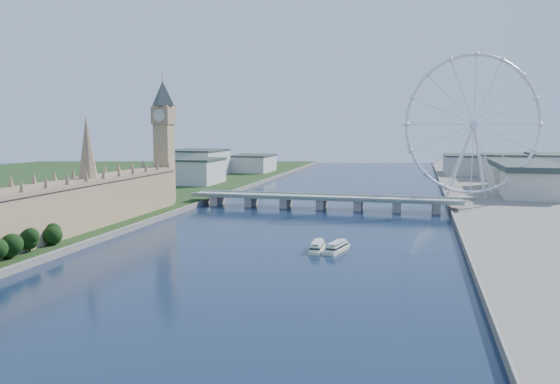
% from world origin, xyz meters
% --- Properties ---
extents(ground, '(2000.00, 2000.00, 0.00)m').
position_xyz_m(ground, '(0.00, 0.00, 0.00)').
color(ground, '#182743').
rests_on(ground, ground).
extents(parliament_range, '(24.00, 200.00, 70.00)m').
position_xyz_m(parliament_range, '(-128.00, 170.00, 18.48)').
color(parliament_range, tan).
rests_on(parliament_range, ground).
extents(big_ben, '(20.02, 20.02, 110.00)m').
position_xyz_m(big_ben, '(-128.00, 278.00, 66.57)').
color(big_ben, tan).
rests_on(big_ben, ground).
extents(westminster_bridge, '(220.00, 22.00, 9.50)m').
position_xyz_m(westminster_bridge, '(0.00, 300.00, 6.63)').
color(westminster_bridge, gray).
rests_on(westminster_bridge, ground).
extents(london_eye, '(113.60, 39.12, 124.30)m').
position_xyz_m(london_eye, '(119.98, 355.08, 67.52)').
color(london_eye, silver).
rests_on(london_eye, ground).
extents(county_hall, '(54.00, 144.00, 35.00)m').
position_xyz_m(county_hall, '(175.00, 430.00, 0.00)').
color(county_hall, beige).
rests_on(county_hall, ground).
extents(city_skyline, '(505.00, 280.00, 32.00)m').
position_xyz_m(city_skyline, '(39.22, 560.08, 16.96)').
color(city_skyline, beige).
rests_on(city_skyline, ground).
extents(tour_boat_near, '(12.57, 26.57, 5.65)m').
position_xyz_m(tour_boat_near, '(34.62, 148.20, 0.00)').
color(tour_boat_near, beige).
rests_on(tour_boat_near, ground).
extents(tour_boat_far, '(7.29, 25.63, 5.58)m').
position_xyz_m(tour_boat_far, '(24.21, 147.20, 0.00)').
color(tour_boat_far, beige).
rests_on(tour_boat_far, ground).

